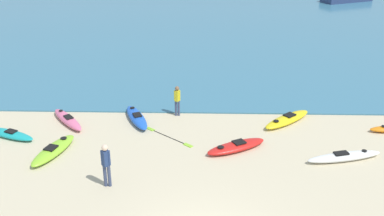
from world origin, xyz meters
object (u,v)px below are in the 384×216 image
(kayak_on_sand_4, at_px, (68,119))
(person_near_waterline, at_px, (177,99))
(kayak_on_sand_0, at_px, (137,117))
(person_near_foreground, at_px, (106,163))
(kayak_on_sand_5, at_px, (287,119))
(kayak_on_sand_7, at_px, (9,134))
(kayak_on_sand_1, at_px, (236,146))
(loose_paddle, at_px, (169,137))
(kayak_on_sand_2, at_px, (344,157))
(kayak_on_sand_6, at_px, (53,150))

(kayak_on_sand_4, bearing_deg, person_near_waterline, 10.79)
(kayak_on_sand_0, distance_m, person_near_foreground, 5.61)
(kayak_on_sand_5, height_order, person_near_waterline, person_near_waterline)
(kayak_on_sand_7, relative_size, person_near_waterline, 1.77)
(kayak_on_sand_1, distance_m, kayak_on_sand_7, 10.04)
(kayak_on_sand_7, bearing_deg, kayak_on_sand_0, 18.36)
(kayak_on_sand_4, relative_size, loose_paddle, 1.16)
(kayak_on_sand_7, height_order, person_near_foreground, person_near_foreground)
(kayak_on_sand_0, bearing_deg, person_near_foreground, -92.89)
(kayak_on_sand_0, bearing_deg, kayak_on_sand_2, -21.26)
(person_near_waterline, distance_m, loose_paddle, 2.50)
(kayak_on_sand_6, height_order, loose_paddle, kayak_on_sand_6)
(kayak_on_sand_4, height_order, loose_paddle, kayak_on_sand_4)
(kayak_on_sand_5, xyz_separation_m, person_near_foreground, (-7.45, -5.57, 0.81))
(kayak_on_sand_6, bearing_deg, kayak_on_sand_0, 47.41)
(kayak_on_sand_6, xyz_separation_m, person_near_waterline, (4.90, 3.94, 0.71))
(person_near_foreground, relative_size, loose_paddle, 0.76)
(kayak_on_sand_1, distance_m, kayak_on_sand_5, 3.77)
(kayak_on_sand_4, relative_size, person_near_waterline, 1.70)
(kayak_on_sand_4, distance_m, person_near_foreground, 6.08)
(person_near_waterline, xyz_separation_m, loose_paddle, (-0.26, -2.33, -0.86))
(kayak_on_sand_1, xyz_separation_m, person_near_foreground, (-4.85, -2.84, 0.81))
(kayak_on_sand_2, height_order, loose_paddle, kayak_on_sand_2)
(kayak_on_sand_6, bearing_deg, person_near_foreground, -40.24)
(loose_paddle, bearing_deg, kayak_on_sand_6, -160.95)
(kayak_on_sand_4, distance_m, kayak_on_sand_7, 2.66)
(kayak_on_sand_5, bearing_deg, loose_paddle, -163.11)
(kayak_on_sand_4, distance_m, kayak_on_sand_5, 10.40)
(kayak_on_sand_2, relative_size, person_near_waterline, 2.12)
(kayak_on_sand_6, relative_size, person_near_foreground, 1.71)
(kayak_on_sand_7, distance_m, person_near_waterline, 7.78)
(kayak_on_sand_5, bearing_deg, kayak_on_sand_4, -178.22)
(person_near_waterline, bearing_deg, person_near_foreground, -109.37)
(kayak_on_sand_4, bearing_deg, person_near_foreground, -60.63)
(kayak_on_sand_7, xyz_separation_m, person_near_waterline, (7.34, 2.48, 0.73))
(kayak_on_sand_2, xyz_separation_m, person_near_foreground, (-9.15, -2.10, 0.81))
(kayak_on_sand_7, bearing_deg, kayak_on_sand_2, -6.58)
(kayak_on_sand_1, bearing_deg, kayak_on_sand_6, -175.90)
(kayak_on_sand_0, xyz_separation_m, kayak_on_sand_6, (-2.99, -3.26, -0.01))
(kayak_on_sand_0, height_order, kayak_on_sand_4, kayak_on_sand_0)
(kayak_on_sand_1, distance_m, loose_paddle, 3.12)
(kayak_on_sand_0, height_order, kayak_on_sand_5, kayak_on_sand_0)
(kayak_on_sand_5, xyz_separation_m, kayak_on_sand_6, (-10.16, -3.28, 0.01))
(kayak_on_sand_0, bearing_deg, person_near_waterline, 19.58)
(kayak_on_sand_6, bearing_deg, kayak_on_sand_7, 149.16)
(kayak_on_sand_0, xyz_separation_m, kayak_on_sand_2, (8.87, -3.45, -0.02))
(kayak_on_sand_5, height_order, kayak_on_sand_7, kayak_on_sand_5)
(person_near_foreground, relative_size, person_near_waterline, 1.11)
(loose_paddle, bearing_deg, person_near_waterline, 83.55)
(kayak_on_sand_4, bearing_deg, kayak_on_sand_0, 5.32)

